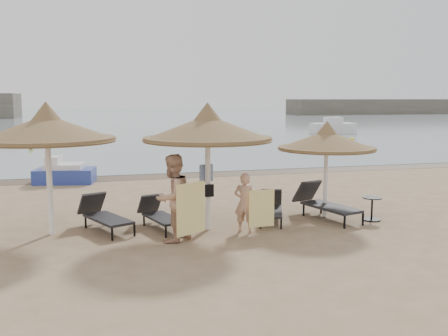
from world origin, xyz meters
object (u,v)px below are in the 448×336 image
Objects in this scene: lounger_far_right at (324,202)px; side_table at (372,209)px; palapa_center at (208,129)px; person_left at (173,191)px; lounger_near_left at (159,214)px; pedal_boat at (64,173)px; lounger_near_right at (271,207)px; palapa_right at (327,141)px; person_right at (245,198)px; lounger_far_left at (103,214)px; palapa_left at (47,129)px.

lounger_far_right is 1.29m from side_table.
palapa_center is 5.01m from side_table.
lounger_far_right is 0.96× the size of person_left.
side_table is (5.64, -0.70, -0.06)m from lounger_near_left.
palapa_center is 1.37× the size of person_left.
person_left is at bearing -62.59° from pedal_boat.
lounger_near_right is 1.49m from lounger_far_right.
side_table is at bearing -35.38° from pedal_boat.
pedal_boat is (-7.29, 7.70, -1.73)m from palapa_right.
person_right is at bearing -175.48° from side_table.
pedal_boat is (-4.65, 8.71, -0.47)m from person_right.
palapa_right reaches higher than lounger_far_right.
lounger_near_right is 9.59m from pedal_boat.
lounger_far_left is at bearing -70.27° from pedal_boat.
palapa_left is 1.34× the size of pedal_boat.
person_right is 9.88m from pedal_boat.
lounger_far_right is at bearing -27.28° from lounger_far_left.
palapa_left is 3.35m from person_left.
lounger_near_left is (1.38, -0.17, -0.04)m from lounger_far_left.
palapa_left reaches higher than lounger_near_left.
lounger_near_right is (4.40, -0.16, -0.04)m from lounger_far_left.
palapa_left is 1.89× the size of person_right.
palapa_right reaches higher than person_left.
pedal_boat reaches higher than side_table.
lounger_near_right is at bearing 164.95° from side_table.
lounger_near_left is at bearing -60.88° from pedal_boat.
side_table is at bearing -23.95° from lounger_near_left.
lounger_near_left is 0.82× the size of lounger_far_right.
palapa_center is at bearing -171.43° from palapa_right.
lounger_near_left is at bearing -0.90° from palapa_left.
palapa_left is 5.12× the size of side_table.
lounger_near_left is (-1.15, 0.50, -2.17)m from palapa_center.
palapa_center is 2.91m from lounger_near_right.
person_right is at bearing -12.68° from palapa_left.
palapa_left is at bearing -66.04° from person_left.
lounger_far_left is 0.90× the size of lounger_far_right.
person_right is at bearing -43.57° from lounger_near_left.
lounger_far_left is (-2.54, 0.67, -2.14)m from palapa_center.
pedal_boat is at bearing 92.27° from lounger_near_left.
pedal_boat is (-8.33, 8.42, 0.09)m from side_table.
palapa_left is 3.40m from lounger_near_left.
person_right is (1.82, 0.30, -0.31)m from person_left.
palapa_left is 6.04m from lounger_near_right.
lounger_near_left reaches higher than lounger_near_right.
lounger_far_left is 1.09× the size of lounger_near_left.
pedal_boat is at bearing -30.06° from person_right.
person_right is (-2.54, -0.88, 0.43)m from lounger_far_right.
palapa_center is 1.87× the size of person_right.
palapa_left is at bearing -79.45° from pedal_boat.
lounger_near_right is at bearing -16.75° from lounger_near_left.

